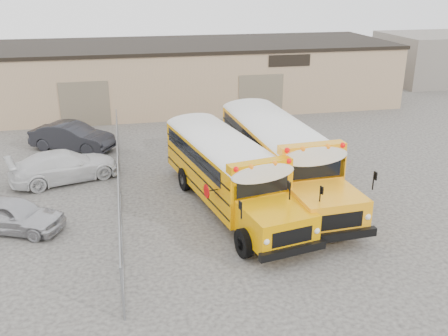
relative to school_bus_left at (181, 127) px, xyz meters
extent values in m
plane|color=#34312F|center=(2.62, -7.43, -1.77)|extent=(120.00, 120.00, 0.00)
cube|color=#A18463|center=(2.62, 12.57, 0.48)|extent=(30.00, 10.00, 4.50)
cube|color=black|center=(2.62, 12.57, 2.78)|extent=(30.20, 10.20, 0.25)
cube|color=black|center=(8.62, 7.55, 2.13)|extent=(3.00, 0.08, 0.80)
cube|color=gray|center=(-5.38, 7.55, -0.27)|extent=(3.20, 0.08, 3.00)
cube|color=gray|center=(6.62, 7.55, -0.27)|extent=(3.20, 0.08, 3.00)
cylinder|color=gray|center=(-3.38, -13.43, -0.87)|extent=(0.07, 0.07, 1.80)
cylinder|color=gray|center=(-3.38, -10.43, -0.87)|extent=(0.07, 0.07, 1.80)
cylinder|color=gray|center=(-3.38, -7.43, -0.87)|extent=(0.07, 0.07, 1.80)
cylinder|color=gray|center=(-3.38, -4.43, -0.87)|extent=(0.07, 0.07, 1.80)
cylinder|color=gray|center=(-3.38, -1.43, -0.87)|extent=(0.07, 0.07, 1.80)
cylinder|color=gray|center=(-3.38, 1.57, -0.87)|extent=(0.07, 0.07, 1.80)
cylinder|color=gray|center=(-3.38, 4.57, -0.87)|extent=(0.07, 0.07, 1.80)
cylinder|color=gray|center=(-3.38, -4.43, 0.01)|extent=(0.05, 18.00, 0.05)
cylinder|color=gray|center=(-3.38, -4.43, -1.72)|extent=(0.05, 18.00, 0.05)
cube|color=gray|center=(-3.38, -4.43, -0.87)|extent=(0.02, 18.00, 1.70)
cube|color=gray|center=(26.62, 16.57, 0.43)|extent=(10.00, 8.00, 4.40)
cube|color=#E89600|center=(-0.09, 0.44, -0.18)|extent=(4.04, 8.17, 2.11)
cube|color=#E89600|center=(0.89, -4.50, -0.64)|extent=(2.66, 2.66, 1.18)
cube|color=black|center=(0.67, -3.37, 0.41)|extent=(2.08, 0.47, 0.77)
cube|color=white|center=(-0.09, 0.44, 1.03)|extent=(4.06, 8.25, 0.41)
cube|color=#E89600|center=(0.62, -3.14, 1.06)|extent=(2.57, 0.99, 0.37)
sphere|color=#E50705|center=(-0.39, -3.58, 1.19)|extent=(0.21, 0.21, 0.21)
sphere|color=#E50705|center=(1.73, -3.16, 1.19)|extent=(0.21, 0.21, 0.21)
sphere|color=orange|center=(0.19, -3.47, 1.19)|extent=(0.21, 0.21, 0.21)
sphere|color=orange|center=(1.15, -3.28, 1.19)|extent=(0.21, 0.21, 0.21)
cube|color=black|center=(1.13, -5.70, -1.11)|extent=(2.52, 0.71, 0.29)
cube|color=black|center=(-0.86, 4.34, -1.11)|extent=(2.51, 0.69, 0.29)
cube|color=black|center=(-0.09, 0.44, -0.26)|extent=(4.05, 8.03, 0.06)
cube|color=black|center=(-0.15, 0.75, 0.41)|extent=(3.83, 6.97, 0.64)
cylinder|color=black|center=(-0.33, -4.63, -1.23)|extent=(0.49, 1.11, 1.07)
cylinder|color=black|center=(2.07, -4.16, -1.23)|extent=(0.49, 1.11, 1.07)
cylinder|color=black|center=(-1.59, 1.74, -1.23)|extent=(0.49, 1.11, 1.07)
cylinder|color=black|center=(0.81, 2.22, -1.23)|extent=(0.49, 1.11, 1.07)
cylinder|color=#BF0505|center=(-1.28, -2.52, -0.05)|extent=(0.14, 0.57, 0.58)
cube|color=#FFA213|center=(3.50, 2.23, -0.05)|extent=(3.31, 8.61, 2.28)
cube|color=#FFA213|center=(3.85, -3.21, -0.55)|extent=(2.60, 2.60, 1.28)
cube|color=black|center=(3.77, -1.97, 0.59)|extent=(2.28, 0.21, 0.83)
cube|color=white|center=(3.50, 2.23, 1.26)|extent=(3.31, 8.70, 0.44)
cube|color=#FFA213|center=(3.75, -1.71, 1.29)|extent=(2.75, 0.73, 0.40)
sphere|color=#E50705|center=(2.60, -2.04, 1.42)|extent=(0.22, 0.22, 0.22)
sphere|color=#E50705|center=(4.93, -1.90, 1.42)|extent=(0.22, 0.22, 0.22)
sphere|color=orange|center=(3.24, -2.00, 1.42)|extent=(0.22, 0.22, 0.22)
sphere|color=orange|center=(4.29, -1.94, 1.42)|extent=(0.22, 0.22, 0.22)
cube|color=black|center=(3.93, -4.52, -1.06)|extent=(2.73, 0.42, 0.31)
cube|color=black|center=(3.23, 6.51, -1.06)|extent=(2.73, 0.39, 0.31)
cube|color=black|center=(3.50, 2.23, -0.13)|extent=(3.34, 8.44, 0.07)
cube|color=black|center=(3.48, 2.56, 0.59)|extent=(3.25, 7.28, 0.69)
cylinder|color=black|center=(2.52, -3.17, -1.19)|extent=(0.38, 1.17, 1.16)
cylinder|color=black|center=(5.16, -3.01, -1.19)|extent=(0.38, 1.17, 1.16)
cylinder|color=black|center=(2.08, 3.83, -1.19)|extent=(0.38, 1.17, 1.16)
cylinder|color=black|center=(4.72, 4.00, -1.19)|extent=(0.38, 1.17, 1.16)
cube|color=black|center=(3.40, -8.74, -1.33)|extent=(1.11, 1.06, 0.89)
sphere|color=black|center=(3.40, -8.74, -0.93)|extent=(0.98, 0.98, 0.98)
imported|color=#B7B7BC|center=(-7.50, -6.93, -1.08)|extent=(4.35, 3.09, 1.38)
imported|color=silver|center=(-5.95, -1.98, -1.02)|extent=(5.59, 3.64, 1.50)
imported|color=black|center=(-5.93, 2.70, -0.98)|extent=(5.03, 3.76, 1.59)
camera|label=1|loc=(-2.99, -25.75, 7.61)|focal=40.00mm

